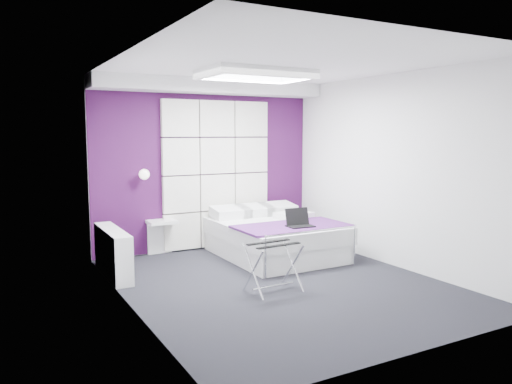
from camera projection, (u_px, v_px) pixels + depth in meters
floor at (280, 283)px, 6.04m from camera, size 4.40×4.40×0.00m
ceiling at (281, 64)px, 5.74m from camera, size 4.40×4.40×0.00m
wall_back at (207, 166)px, 7.81m from camera, size 3.60×0.00×3.60m
wall_left at (128, 184)px, 5.03m from camera, size 0.00×4.40×4.40m
wall_right at (393, 171)px, 6.75m from camera, size 0.00×4.40×4.40m
accent_wall at (207, 166)px, 7.80m from camera, size 3.58×0.02×2.58m
soffit at (212, 87)px, 7.45m from camera, size 3.58×0.50×0.20m
headboard at (217, 174)px, 7.84m from camera, size 1.80×0.08×2.30m
skylight at (256, 74)px, 6.27m from camera, size 1.36×0.86×0.12m
wall_lamp at (143, 174)px, 7.19m from camera, size 0.15×0.15×0.15m
radiator at (113, 252)px, 6.33m from camera, size 0.22×1.20×0.60m
bed at (275, 237)px, 7.35m from camera, size 1.58×1.90×0.67m
nightstand at (162, 222)px, 7.36m from camera, size 0.41×0.32×0.05m
luggage_rack at (273, 267)px, 5.70m from camera, size 0.57×0.42×0.56m
laptop at (298, 222)px, 6.84m from camera, size 0.35×0.25×0.25m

